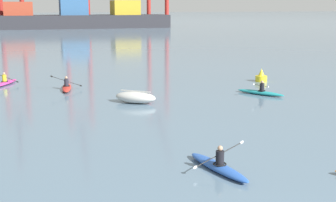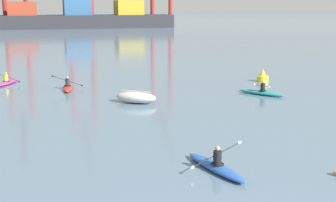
% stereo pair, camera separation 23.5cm
% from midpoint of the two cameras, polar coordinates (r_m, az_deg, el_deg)
% --- Properties ---
extents(container_barge, '(49.71, 11.00, 8.58)m').
position_cam_midpoint_polar(container_barge, '(122.36, -11.83, 10.30)').
color(container_barge, '#28282D').
rests_on(container_barge, ground).
extents(capsized_dinghy, '(2.74, 2.44, 0.76)m').
position_cam_midpoint_polar(capsized_dinghy, '(27.35, -4.39, 0.47)').
color(capsized_dinghy, beige).
rests_on(capsized_dinghy, ground).
extents(channel_buoy, '(0.90, 0.90, 1.00)m').
position_cam_midpoint_polar(channel_buoy, '(35.81, 11.55, 3.02)').
color(channel_buoy, yellow).
rests_on(channel_buoy, ground).
extents(kayak_magenta, '(2.01, 3.35, 1.05)m').
position_cam_midpoint_polar(kayak_magenta, '(35.79, -20.11, 2.22)').
color(kayak_magenta, '#C13384').
rests_on(kayak_magenta, ground).
extents(kayak_blue, '(2.17, 3.45, 0.99)m').
position_cam_midpoint_polar(kayak_blue, '(16.37, 5.97, -8.18)').
color(kayak_blue, '#2856B2').
rests_on(kayak_blue, ground).
extents(kayak_red, '(2.17, 3.44, 1.06)m').
position_cam_midpoint_polar(kayak_red, '(32.54, -12.93, 1.74)').
color(kayak_red, red).
rests_on(kayak_red, ground).
extents(kayak_teal, '(2.40, 3.15, 0.95)m').
position_cam_midpoint_polar(kayak_teal, '(30.49, 11.43, 1.12)').
color(kayak_teal, teal).
rests_on(kayak_teal, ground).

